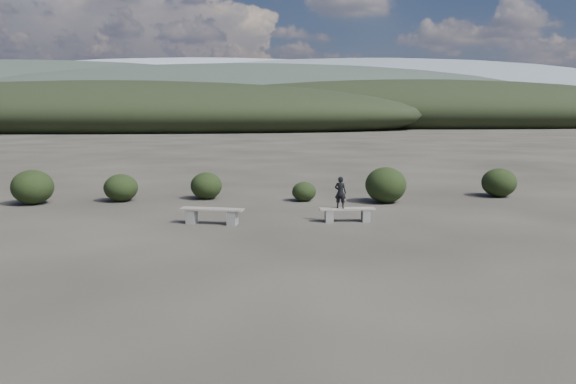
{
  "coord_description": "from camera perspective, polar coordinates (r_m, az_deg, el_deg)",
  "views": [
    {
      "loc": [
        -1.06,
        -12.22,
        3.37
      ],
      "look_at": [
        -0.09,
        3.5,
        1.1
      ],
      "focal_mm": 35.0,
      "sensor_mm": 36.0,
      "label": 1
    }
  ],
  "objects": [
    {
      "name": "mountain_ridges",
      "position": [
        351.42,
        -4.64,
        9.41
      ],
      "size": [
        500.0,
        400.0,
        56.0
      ],
      "color": "black",
      "rests_on": "ground"
    },
    {
      "name": "shrub_d",
      "position": [
        21.11,
        9.9,
        0.71
      ],
      "size": [
        1.52,
        1.52,
        1.33
      ],
      "primitive_type": "ellipsoid",
      "color": "black",
      "rests_on": "ground"
    },
    {
      "name": "shrub_f",
      "position": [
        22.47,
        -24.53,
        0.46
      ],
      "size": [
        1.49,
        1.49,
        1.26
      ],
      "primitive_type": "ellipsoid",
      "color": "black",
      "rests_on": "ground"
    },
    {
      "name": "bench_right",
      "position": [
        17.33,
        6.06,
        -2.18
      ],
      "size": [
        1.71,
        0.36,
        0.43
      ],
      "rotation": [
        0.0,
        0.0,
        0.0
      ],
      "color": "gray",
      "rests_on": "ground"
    },
    {
      "name": "shrub_a",
      "position": [
        22.03,
        -16.62,
        0.42
      ],
      "size": [
        1.26,
        1.26,
        1.03
      ],
      "primitive_type": "ellipsoid",
      "color": "black",
      "rests_on": "ground"
    },
    {
      "name": "shrub_e",
      "position": [
        23.8,
        20.65,
        0.91
      ],
      "size": [
        1.36,
        1.36,
        1.13
      ],
      "primitive_type": "ellipsoid",
      "color": "black",
      "rests_on": "ground"
    },
    {
      "name": "shrub_b",
      "position": [
        21.92,
        -8.3,
        0.64
      ],
      "size": [
        1.21,
        1.21,
        1.04
      ],
      "primitive_type": "ellipsoid",
      "color": "black",
      "rests_on": "ground"
    },
    {
      "name": "ground",
      "position": [
        12.72,
        1.4,
        -7.17
      ],
      "size": [
        1200.0,
        1200.0,
        0.0
      ],
      "primitive_type": "plane",
      "color": "#2C2822",
      "rests_on": "ground"
    },
    {
      "name": "shrub_c",
      "position": [
        21.18,
        1.64,
        0.05
      ],
      "size": [
        0.91,
        0.91,
        0.73
      ],
      "primitive_type": "ellipsoid",
      "color": "black",
      "rests_on": "ground"
    },
    {
      "name": "bench_left",
      "position": [
        17.04,
        -7.73,
        -2.28
      ],
      "size": [
        1.96,
        0.86,
        0.48
      ],
      "rotation": [
        0.0,
        0.0,
        -0.25
      ],
      "color": "gray",
      "rests_on": "ground"
    },
    {
      "name": "seated_person",
      "position": [
        17.18,
        5.34,
        -0.04
      ],
      "size": [
        0.42,
        0.36,
        0.98
      ],
      "primitive_type": "imported",
      "rotation": [
        0.0,
        0.0,
        2.74
      ],
      "color": "black",
      "rests_on": "bench_right"
    }
  ]
}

